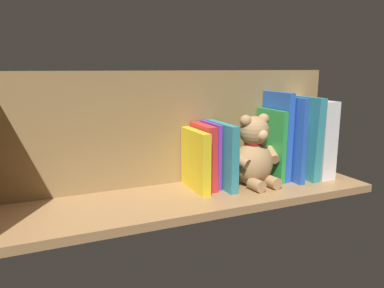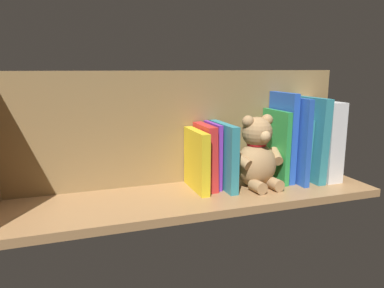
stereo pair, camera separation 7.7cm
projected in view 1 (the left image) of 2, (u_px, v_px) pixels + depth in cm
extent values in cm
cube|color=#A87A4C|center=(192.00, 197.00, 103.15)|extent=(104.44, 28.45, 2.20)
cube|color=olive|center=(176.00, 128.00, 110.33)|extent=(104.44, 1.50, 33.29)
cube|color=white|center=(312.00, 138.00, 119.61)|extent=(5.27, 16.74, 24.13)
cube|color=teal|center=(301.00, 137.00, 117.69)|extent=(3.48, 17.00, 25.44)
cube|color=teal|center=(289.00, 146.00, 118.71)|extent=(3.29, 13.40, 19.13)
cube|color=blue|center=(286.00, 138.00, 115.29)|extent=(1.70, 17.19, 25.50)
cube|color=blue|center=(277.00, 135.00, 115.82)|extent=(2.17, 13.62, 26.87)
cube|color=green|center=(271.00, 144.00, 115.19)|extent=(1.70, 14.15, 21.66)
ellipsoid|color=tan|center=(253.00, 163.00, 109.94)|extent=(13.07, 11.92, 12.74)
sphere|color=tan|center=(254.00, 131.00, 107.99)|extent=(8.76, 8.76, 8.76)
sphere|color=tan|center=(263.00, 119.00, 108.89)|extent=(3.38, 3.38, 3.38)
sphere|color=tan|center=(245.00, 121.00, 105.77)|extent=(3.38, 3.38, 3.38)
sphere|color=tan|center=(262.00, 135.00, 104.94)|extent=(3.38, 3.38, 3.38)
cylinder|color=tan|center=(273.00, 155.00, 111.00)|extent=(4.47, 6.81, 4.71)
cylinder|color=tan|center=(240.00, 160.00, 105.25)|extent=(5.38, 6.94, 4.71)
cylinder|color=tan|center=(272.00, 182.00, 107.60)|extent=(3.82, 5.07, 3.38)
cylinder|color=tan|center=(256.00, 185.00, 104.88)|extent=(3.82, 5.07, 3.38)
torus|color=red|center=(254.00, 143.00, 108.69)|extent=(6.33, 6.33, 1.00)
cube|color=teal|center=(221.00, 155.00, 107.46)|extent=(2.33, 16.43, 18.70)
cube|color=purple|center=(211.00, 154.00, 108.57)|extent=(1.22, 11.94, 18.62)
cube|color=red|center=(204.00, 156.00, 107.09)|extent=(3.12, 13.12, 18.41)
cube|color=yellow|center=(195.00, 160.00, 105.00)|extent=(2.50, 15.32, 17.09)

